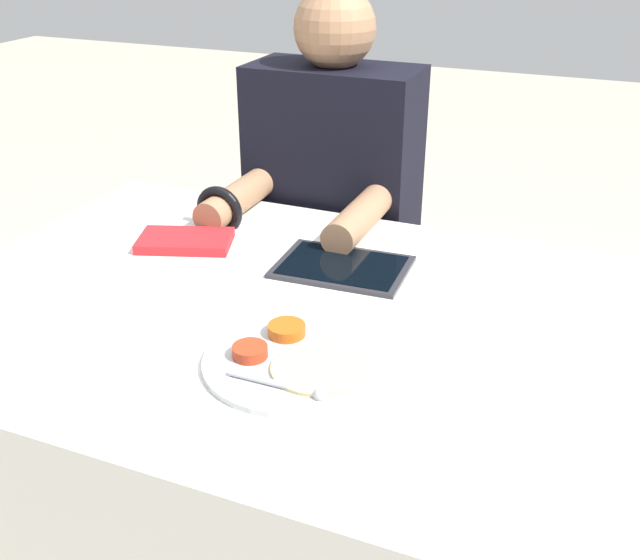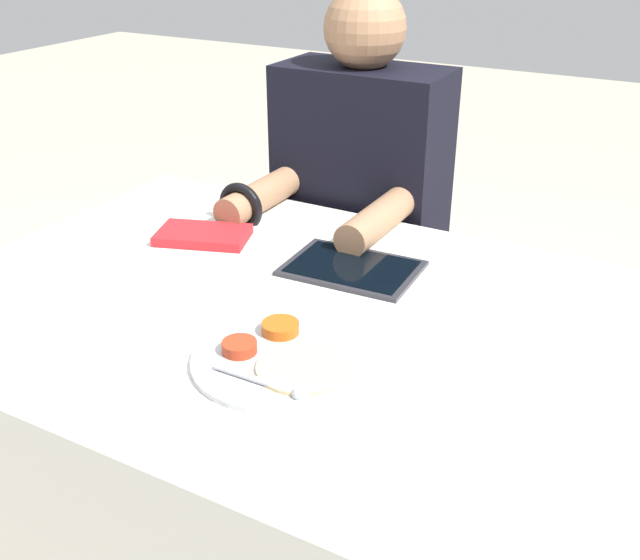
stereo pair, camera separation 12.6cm
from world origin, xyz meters
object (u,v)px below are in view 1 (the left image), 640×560
object	(u,v)px
tablet_device	(342,267)
thali_tray	(292,360)
red_notebook	(185,242)
person_diner	(332,258)

from	to	relation	value
tablet_device	thali_tray	bearing A→B (deg)	-81.80
thali_tray	red_notebook	bearing A→B (deg)	140.41
tablet_device	person_diner	world-z (taller)	person_diner
red_notebook	tablet_device	bearing A→B (deg)	3.51
tablet_device	person_diner	distance (m)	0.46
tablet_device	person_diner	bearing A→B (deg)	114.38
red_notebook	tablet_device	world-z (taller)	red_notebook
red_notebook	person_diner	distance (m)	0.48
red_notebook	person_diner	bearing A→B (deg)	68.33
red_notebook	tablet_device	size ratio (longest dim) A/B	0.83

